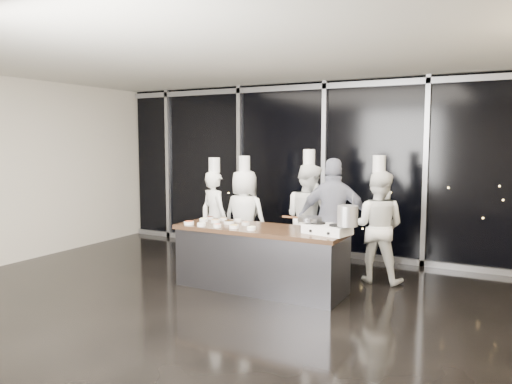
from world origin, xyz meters
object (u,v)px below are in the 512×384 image
(stove, at_px, (327,229))
(chef_left, at_px, (245,217))
(demo_counter, at_px, (261,258))
(guest, at_px, (334,219))
(chef_center, at_px, (308,217))
(chef_far_left, at_px, (215,217))
(stock_pot, at_px, (348,216))
(frying_pan, at_px, (309,219))
(chef_right, at_px, (378,226))

(stove, height_order, chef_left, chef_left)
(demo_counter, distance_m, guest, 1.32)
(chef_left, xyz_separation_m, chef_center, (1.10, 0.16, 0.05))
(chef_far_left, distance_m, chef_center, 1.62)
(stove, xyz_separation_m, chef_left, (-1.89, 1.12, -0.13))
(demo_counter, xyz_separation_m, chef_left, (-0.89, 1.11, 0.38))
(demo_counter, relative_size, stock_pot, 9.38)
(stock_pot, height_order, guest, guest)
(chef_left, bearing_deg, chef_far_left, 21.52)
(chef_center, distance_m, guest, 0.60)
(frying_pan, xyz_separation_m, guest, (0.02, 0.93, -0.14))
(chef_center, relative_size, chef_right, 1.04)
(stove, distance_m, guest, 1.03)
(guest, distance_m, chef_right, 0.65)
(stove, distance_m, chef_right, 1.26)
(frying_pan, height_order, guest, guest)
(stock_pot, relative_size, chef_center, 0.13)
(stove, relative_size, frying_pan, 1.08)
(demo_counter, height_order, stove, stove)
(guest, bearing_deg, stove, 88.33)
(chef_far_left, xyz_separation_m, chef_center, (1.58, 0.35, 0.06))
(stove, xyz_separation_m, stock_pot, (0.30, -0.07, 0.21))
(demo_counter, distance_m, stove, 1.12)
(stove, bearing_deg, stock_pot, -1.38)
(guest, bearing_deg, stock_pot, 101.34)
(chef_far_left, xyz_separation_m, guest, (2.11, 0.07, 0.11))
(stock_pot, bearing_deg, guest, 117.58)
(stove, distance_m, stock_pot, 0.37)
(chef_left, relative_size, guest, 1.00)
(chef_left, relative_size, chef_center, 0.94)
(stove, height_order, frying_pan, frying_pan)
(stock_pot, distance_m, guest, 1.23)
(demo_counter, bearing_deg, chef_center, 80.68)
(demo_counter, distance_m, chef_left, 1.47)
(demo_counter, height_order, stock_pot, stock_pot)
(stock_pot, relative_size, chef_right, 0.14)
(demo_counter, distance_m, frying_pan, 0.95)
(stove, height_order, stock_pot, stock_pot)
(frying_pan, distance_m, chef_center, 1.32)
(chef_left, distance_m, guest, 1.64)
(guest, bearing_deg, chef_center, -44.34)
(chef_far_left, bearing_deg, chef_left, -133.97)
(stock_pot, relative_size, chef_left, 0.14)
(frying_pan, bearing_deg, chef_left, 158.88)
(stock_pot, xyz_separation_m, chef_far_left, (-2.67, 1.00, -0.34))
(frying_pan, relative_size, stock_pot, 2.29)
(chef_right, bearing_deg, frying_pan, 58.83)
(chef_far_left, distance_m, chef_right, 2.74)
(chef_far_left, relative_size, chef_left, 0.98)
(demo_counter, bearing_deg, guest, 53.09)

